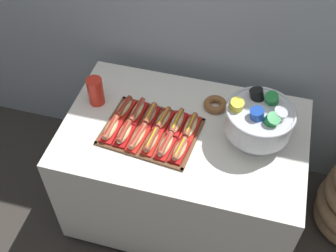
# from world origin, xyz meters

# --- Properties ---
(ground_plane) EXTENTS (10.00, 10.00, 0.00)m
(ground_plane) POSITION_xyz_m (0.00, 0.00, 0.00)
(ground_plane) COLOR #38332D
(buffet_table) EXTENTS (1.28, 0.82, 0.76)m
(buffet_table) POSITION_xyz_m (0.00, 0.00, 0.40)
(buffet_table) COLOR white
(buffet_table) RESTS_ON ground_plane
(serving_tray) EXTENTS (0.51, 0.41, 0.01)m
(serving_tray) POSITION_xyz_m (-0.16, -0.06, 0.76)
(serving_tray) COLOR brown
(serving_tray) RESTS_ON buffet_table
(hot_dog_0) EXTENTS (0.08, 0.17, 0.06)m
(hot_dog_0) POSITION_xyz_m (-0.36, -0.12, 0.80)
(hot_dog_0) COLOR red
(hot_dog_0) RESTS_ON serving_tray
(hot_dog_1) EXTENTS (0.08, 0.17, 0.06)m
(hot_dog_1) POSITION_xyz_m (-0.28, -0.13, 0.80)
(hot_dog_1) COLOR #B21414
(hot_dog_1) RESTS_ON serving_tray
(hot_dog_2) EXTENTS (0.09, 0.19, 0.06)m
(hot_dog_2) POSITION_xyz_m (-0.21, -0.13, 0.79)
(hot_dog_2) COLOR red
(hot_dog_2) RESTS_ON serving_tray
(hot_dog_3) EXTENTS (0.07, 0.17, 0.06)m
(hot_dog_3) POSITION_xyz_m (-0.13, -0.14, 0.80)
(hot_dog_3) COLOR red
(hot_dog_3) RESTS_ON serving_tray
(hot_dog_4) EXTENTS (0.08, 0.17, 0.06)m
(hot_dog_4) POSITION_xyz_m (-0.06, -0.15, 0.80)
(hot_dog_4) COLOR red
(hot_dog_4) RESTS_ON serving_tray
(hot_dog_5) EXTENTS (0.09, 0.16, 0.06)m
(hot_dog_5) POSITION_xyz_m (0.02, -0.16, 0.79)
(hot_dog_5) COLOR #B21414
(hot_dog_5) RESTS_ON serving_tray
(hot_dog_6) EXTENTS (0.09, 0.17, 0.06)m
(hot_dog_6) POSITION_xyz_m (-0.34, 0.04, 0.79)
(hot_dog_6) COLOR red
(hot_dog_6) RESTS_ON serving_tray
(hot_dog_7) EXTENTS (0.08, 0.18, 0.06)m
(hot_dog_7) POSITION_xyz_m (-0.27, 0.04, 0.80)
(hot_dog_7) COLOR red
(hot_dog_7) RESTS_ON serving_tray
(hot_dog_8) EXTENTS (0.07, 0.16, 0.06)m
(hot_dog_8) POSITION_xyz_m (-0.19, 0.03, 0.80)
(hot_dog_8) COLOR red
(hot_dog_8) RESTS_ON serving_tray
(hot_dog_9) EXTENTS (0.09, 0.17, 0.06)m
(hot_dog_9) POSITION_xyz_m (-0.12, 0.02, 0.79)
(hot_dog_9) COLOR red
(hot_dog_9) RESTS_ON serving_tray
(hot_dog_10) EXTENTS (0.08, 0.19, 0.06)m
(hot_dog_10) POSITION_xyz_m (-0.04, 0.01, 0.79)
(hot_dog_10) COLOR red
(hot_dog_10) RESTS_ON serving_tray
(hot_dog_11) EXTENTS (0.08, 0.19, 0.06)m
(hot_dog_11) POSITION_xyz_m (0.03, 0.01, 0.79)
(hot_dog_11) COLOR red
(hot_dog_11) RESTS_ON serving_tray
(punch_bowl) EXTENTS (0.34, 0.34, 0.28)m
(punch_bowl) POSITION_xyz_m (0.36, 0.03, 0.92)
(punch_bowl) COLOR silver
(punch_bowl) RESTS_ON buffet_table
(cup_stack) EXTENTS (0.09, 0.09, 0.16)m
(cup_stack) POSITION_xyz_m (-0.51, 0.08, 0.84)
(cup_stack) COLOR red
(cup_stack) RESTS_ON buffet_table
(donut) EXTENTS (0.13, 0.13, 0.04)m
(donut) POSITION_xyz_m (0.12, 0.21, 0.78)
(donut) COLOR brown
(donut) RESTS_ON buffet_table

